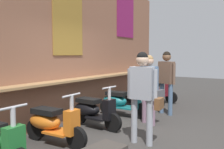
{
  "coord_description": "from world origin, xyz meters",
  "views": [
    {
      "loc": [
        -4.38,
        -2.3,
        1.66
      ],
      "look_at": [
        0.81,
        1.08,
        1.15
      ],
      "focal_mm": 39.44,
      "sensor_mm": 36.0,
      "label": 1
    }
  ],
  "objects": [
    {
      "name": "scooter_orange",
      "position": [
        -1.25,
        1.08,
        0.39
      ],
      "size": [
        0.48,
        1.4,
        0.97
      ],
      "rotation": [
        0.0,
        0.0,
        -1.51
      ],
      "color": "orange",
      "rests_on": "ground_plane"
    },
    {
      "name": "market_stall_facade",
      "position": [
        -0.01,
        2.02,
        1.89
      ],
      "size": [
        9.61,
        0.61,
        3.78
      ],
      "color": "#8C5B44",
      "rests_on": "ground_plane"
    },
    {
      "name": "shopper_browsing",
      "position": [
        2.07,
        0.12,
        1.08
      ],
      "size": [
        0.33,
        0.56,
        1.74
      ],
      "rotation": [
        0.0,
        0.0,
        -0.33
      ],
      "color": "slate",
      "rests_on": "ground_plane"
    },
    {
      "name": "shopper_with_handbag",
      "position": [
        -0.35,
        -0.35,
        1.04
      ],
      "size": [
        0.29,
        0.67,
        1.71
      ],
      "rotation": [
        0.0,
        0.0,
        0.07
      ],
      "color": "#999EA8",
      "rests_on": "ground_plane"
    },
    {
      "name": "ground_plane",
      "position": [
        0.0,
        0.0,
        0.0
      ],
      "size": [
        26.91,
        26.91,
        0.0
      ],
      "primitive_type": "plane",
      "color": "#383533"
    },
    {
      "name": "scooter_teal",
      "position": [
        1.21,
        1.08,
        0.39
      ],
      "size": [
        0.48,
        1.4,
        0.97
      ],
      "rotation": [
        0.0,
        0.0,
        -1.51
      ],
      "color": "#197075",
      "rests_on": "ground_plane"
    },
    {
      "name": "shopper_passing",
      "position": [
        0.92,
        0.1,
        1.0
      ],
      "size": [
        0.37,
        0.66,
        1.64
      ],
      "rotation": [
        0.0,
        0.0,
        -0.3
      ],
      "color": "gray",
      "rests_on": "ground_plane"
    },
    {
      "name": "scooter_maroon",
      "position": [
        3.63,
        1.08,
        0.39
      ],
      "size": [
        0.47,
        1.4,
        0.97
      ],
      "rotation": [
        0.0,
        0.0,
        -1.62
      ],
      "color": "maroon",
      "rests_on": "ground_plane"
    },
    {
      "name": "scooter_black",
      "position": [
        -0.01,
        1.08,
        0.39
      ],
      "size": [
        0.47,
        1.4,
        0.97
      ],
      "rotation": [
        0.0,
        0.0,
        -1.62
      ],
      "color": "black",
      "rests_on": "ground_plane"
    },
    {
      "name": "scooter_silver",
      "position": [
        2.43,
        1.08,
        0.39
      ],
      "size": [
        0.46,
        1.4,
        0.97
      ],
      "rotation": [
        0.0,
        0.0,
        -1.61
      ],
      "color": "#B2B5BA",
      "rests_on": "ground_plane"
    }
  ]
}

